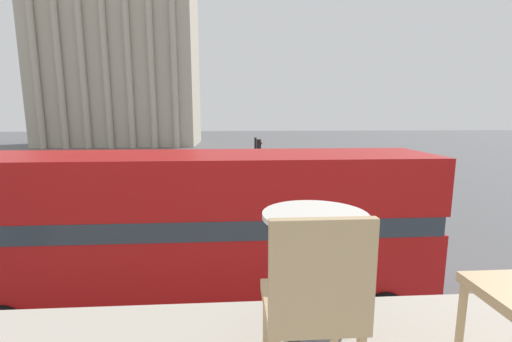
% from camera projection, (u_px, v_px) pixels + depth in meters
% --- Properties ---
extents(double_decker_bus, '(11.32, 2.65, 4.10)m').
position_uv_depth(double_decker_bus, '(203.00, 226.00, 8.61)').
color(double_decker_bus, black).
rests_on(double_decker_bus, ground_plane).
extents(cafe_dining_table, '(0.60, 0.60, 0.73)m').
position_uv_depth(cafe_dining_table, '(314.00, 246.00, 1.96)').
color(cafe_dining_table, '#2D2D30').
rests_on(cafe_dining_table, cafe_floor_slab).
extents(cafe_chair_0, '(0.40, 0.40, 0.91)m').
position_uv_depth(cafe_chair_0, '(314.00, 302.00, 1.41)').
color(cafe_chair_0, tan).
rests_on(cafe_chair_0, cafe_floor_slab).
extents(plaza_building_left, '(24.82, 13.50, 25.49)m').
position_uv_depth(plaza_building_left, '(120.00, 66.00, 55.14)').
color(plaza_building_left, '#B2A893').
rests_on(plaza_building_left, ground_plane).
extents(traffic_light_near, '(0.42, 0.24, 3.77)m').
position_uv_depth(traffic_light_near, '(214.00, 186.00, 12.56)').
color(traffic_light_near, black).
rests_on(traffic_light_near, ground_plane).
extents(traffic_light_mid, '(0.42, 0.24, 3.86)m').
position_uv_depth(traffic_light_mid, '(257.00, 163.00, 17.92)').
color(traffic_light_mid, black).
rests_on(traffic_light_mid, ground_plane).
extents(car_white, '(4.20, 1.93, 1.35)m').
position_uv_depth(car_white, '(328.00, 185.00, 21.12)').
color(car_white, black).
rests_on(car_white, ground_plane).
extents(car_navy, '(4.20, 1.93, 1.35)m').
position_uv_depth(car_navy, '(230.00, 169.00, 27.41)').
color(car_navy, black).
rests_on(car_navy, ground_plane).
extents(pedestrian_blue, '(0.32, 0.32, 1.65)m').
position_uv_depth(pedestrian_blue, '(330.00, 159.00, 31.53)').
color(pedestrian_blue, '#282B33').
rests_on(pedestrian_blue, ground_plane).
extents(pedestrian_red, '(0.32, 0.32, 1.72)m').
position_uv_depth(pedestrian_red, '(396.00, 183.00, 20.47)').
color(pedestrian_red, '#282B33').
rests_on(pedestrian_red, ground_plane).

